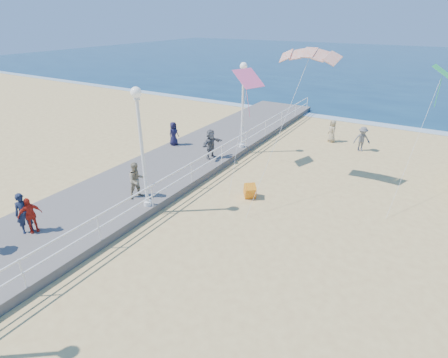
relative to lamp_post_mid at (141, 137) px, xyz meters
The scene contains 18 objects.
ground 6.48m from the lamp_post_mid, ahead, with size 160.00×160.00×0.00m, color #E5C377.
ocean 65.32m from the lamp_post_mid, 85.29° to the left, with size 160.00×90.00×0.05m, color #0C2D4A.
surf_line 21.50m from the lamp_post_mid, 75.37° to the left, with size 160.00×1.20×0.04m, color silver.
boardwalk 4.07m from the lamp_post_mid, behind, with size 5.00×44.00×0.40m, color slate.
railing 2.43m from the lamp_post_mid, ahead, with size 0.05×42.00×0.55m.
lamp_post_mid is the anchor object (origin of this frame).
lamp_post_far 9.00m from the lamp_post_mid, 90.00° to the left, with size 0.44×0.44×5.32m.
spectator_0 5.41m from the lamp_post_mid, 122.68° to the right, with size 0.62×0.41×1.70m, color #192139.
spectator_1 2.59m from the lamp_post_mid, 157.62° to the left, with size 0.85×0.66×1.75m, color gray.
spectator_3 5.29m from the lamp_post_mid, 121.99° to the right, with size 0.88×0.36×1.50m, color red.
spectator_4 8.50m from the lamp_post_mid, 119.90° to the left, with size 0.76×0.50×1.56m, color #1C1A39.
spectator_5 6.82m from the lamp_post_mid, 96.14° to the left, with size 1.65×0.52×1.78m, color #5A5B5F.
beach_walker_a 15.21m from the lamp_post_mid, 63.61° to the left, with size 1.07×0.61×1.65m, color #5B5C60.
beach_walker_c 15.19m from the lamp_post_mid, 72.64° to the left, with size 0.78×0.51×1.59m, color gray.
box_kite 6.01m from the lamp_post_mid, 48.20° to the left, with size 0.55×0.55×0.60m, color #DB470C.
kite_parafoil 8.74m from the lamp_post_mid, 55.54° to the left, with size 2.93×0.90×0.30m, color #CA4017, non-canonical shape.
kite_diamond_pink 7.76m from the lamp_post_mid, 81.71° to the left, with size 1.46×1.46×0.02m, color #FE5D92.
kite_diamond_green 14.95m from the lamp_post_mid, 46.28° to the left, with size 1.14×1.14×0.02m, color green.
Camera 1 is at (4.78, -10.11, 8.28)m, focal length 28.00 mm.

